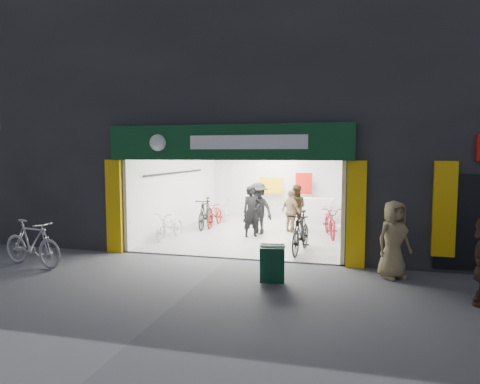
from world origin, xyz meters
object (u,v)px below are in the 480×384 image
at_px(parked_bike, 32,243).
at_px(bike_right_front, 301,232).
at_px(sandwich_board, 272,263).
at_px(bike_left_front, 170,226).
at_px(pedestrian_near, 394,240).

bearing_deg(parked_bike, bike_right_front, -52.51).
height_order(parked_bike, sandwich_board, parked_bike).
bearing_deg(bike_right_front, sandwich_board, -89.10).
bearing_deg(sandwich_board, bike_left_front, 127.95).
relative_size(parked_bike, pedestrian_near, 1.11).
distance_m(bike_left_front, bike_right_front, 4.39).
bearing_deg(bike_left_front, bike_right_front, -7.31).
distance_m(bike_left_front, pedestrian_near, 7.13).
bearing_deg(bike_left_front, pedestrian_near, -18.51).
distance_m(bike_left_front, parked_bike, 4.37).
bearing_deg(pedestrian_near, sandwich_board, 166.66).
xyz_separation_m(bike_left_front, bike_right_front, (4.30, -0.89, 0.14)).
relative_size(bike_right_front, pedestrian_near, 1.13).
bearing_deg(sandwich_board, pedestrian_near, 14.59).
xyz_separation_m(bike_left_front, sandwich_board, (4.03, -3.84, -0.00)).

